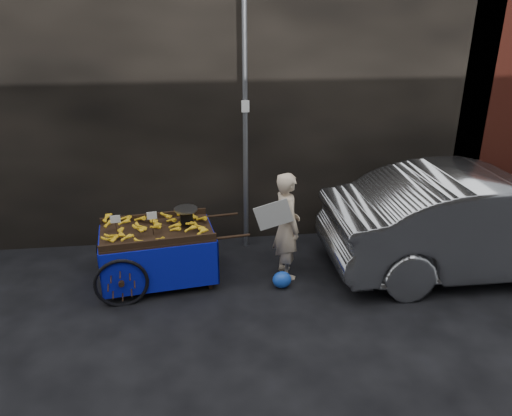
{
  "coord_description": "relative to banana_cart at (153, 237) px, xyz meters",
  "views": [
    {
      "loc": [
        -0.45,
        -6.37,
        3.91
      ],
      "look_at": [
        0.37,
        0.5,
        1.02
      ],
      "focal_mm": 35.0,
      "sensor_mm": 36.0,
      "label": 1
    }
  ],
  "objects": [
    {
      "name": "street_pole",
      "position": [
        1.45,
        1.04,
        1.27
      ],
      "size": [
        0.12,
        0.1,
        4.0
      ],
      "color": "slate",
      "rests_on": "ground"
    },
    {
      "name": "building_wall",
      "position": [
        1.55,
        2.34,
        1.76
      ],
      "size": [
        13.5,
        2.0,
        5.0
      ],
      "color": "black",
      "rests_on": "ground"
    },
    {
      "name": "parked_car",
      "position": [
        4.98,
        -0.19,
        0.06
      ],
      "size": [
        4.86,
        1.73,
        1.6
      ],
      "primitive_type": "imported",
      "rotation": [
        0.0,
        0.0,
        1.58
      ],
      "color": "#A7AAAE",
      "rests_on": "ground"
    },
    {
      "name": "plastic_bag",
      "position": [
        1.83,
        -0.4,
        -0.61
      ],
      "size": [
        0.28,
        0.22,
        0.25
      ],
      "primitive_type": "ellipsoid",
      "color": "blue",
      "rests_on": "ground"
    },
    {
      "name": "banana_cart",
      "position": [
        0.0,
        0.0,
        0.0
      ],
      "size": [
        2.32,
        1.3,
        1.2
      ],
      "rotation": [
        0.0,
        0.0,
        0.14
      ],
      "color": "black",
      "rests_on": "ground"
    },
    {
      "name": "ground",
      "position": [
        1.15,
        -0.26,
        -0.74
      ],
      "size": [
        80.0,
        80.0,
        0.0
      ],
      "primitive_type": "plane",
      "color": "black",
      "rests_on": "ground"
    },
    {
      "name": "vendor",
      "position": [
        1.96,
        -0.03,
        0.09
      ],
      "size": [
        0.78,
        0.67,
        1.65
      ],
      "rotation": [
        0.0,
        0.0,
        1.77
      ],
      "color": "beige",
      "rests_on": "ground"
    }
  ]
}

